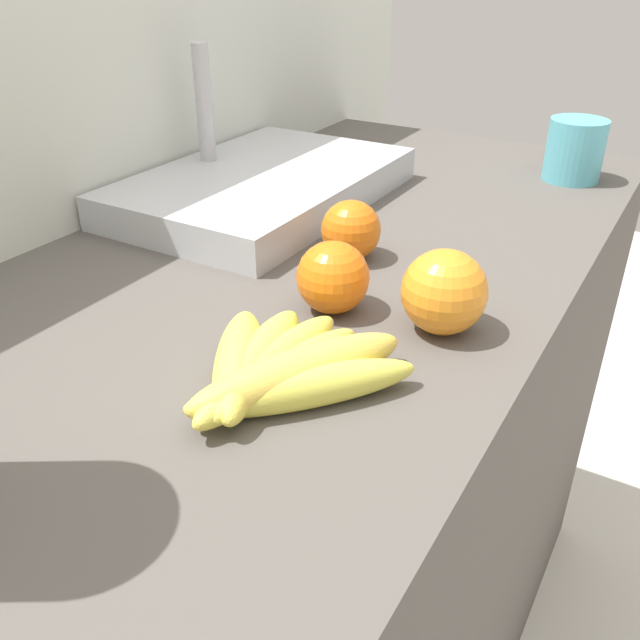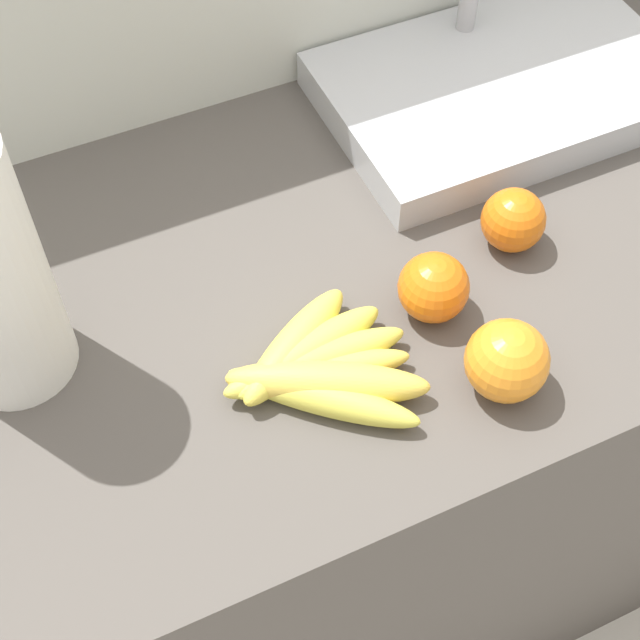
% 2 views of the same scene
% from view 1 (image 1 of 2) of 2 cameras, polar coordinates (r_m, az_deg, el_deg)
% --- Properties ---
extents(wall_back, '(2.20, 0.06, 1.30)m').
position_cam_1_polar(wall_back, '(1.01, -25.41, -8.86)').
color(wall_back, silver).
rests_on(wall_back, ground).
extents(banana_bunch, '(0.20, 0.20, 0.04)m').
position_cam_1_polar(banana_bunch, '(0.57, -3.74, -4.29)').
color(banana_bunch, '#DBD24C').
rests_on(banana_bunch, counter).
extents(orange_far_right, '(0.07, 0.07, 0.07)m').
position_cam_1_polar(orange_far_right, '(0.68, 1.10, 3.63)').
color(orange_far_right, orange).
rests_on(orange_far_right, counter).
extents(orange_right, '(0.08, 0.08, 0.08)m').
position_cam_1_polar(orange_right, '(0.65, 10.48, 2.35)').
color(orange_right, orange).
rests_on(orange_right, counter).
extents(orange_back_left, '(0.07, 0.07, 0.07)m').
position_cam_1_polar(orange_back_left, '(0.80, 2.64, 7.62)').
color(orange_back_left, orange).
rests_on(orange_back_left, counter).
extents(sink_basin, '(0.44, 0.28, 0.21)m').
position_cam_1_polar(sink_basin, '(1.00, -4.89, 11.37)').
color(sink_basin, '#B7BABF').
rests_on(sink_basin, counter).
extents(mug, '(0.09, 0.09, 0.10)m').
position_cam_1_polar(mug, '(1.16, 20.81, 13.32)').
color(mug, '#56AEBF').
rests_on(mug, counter).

